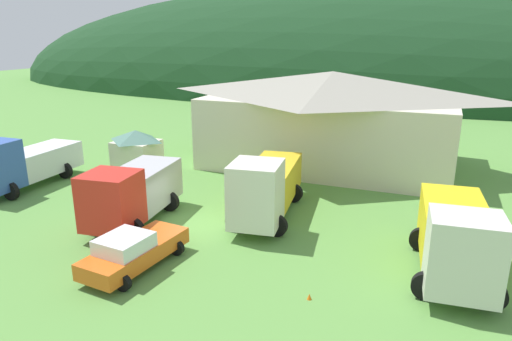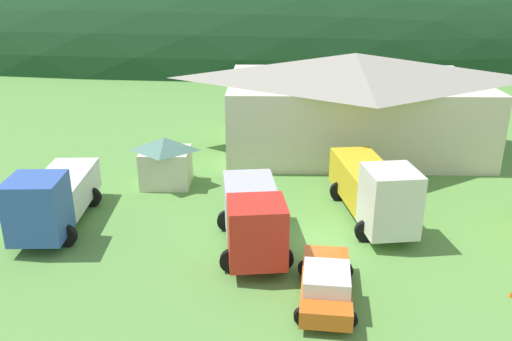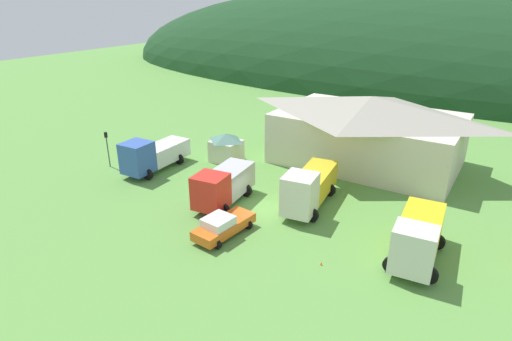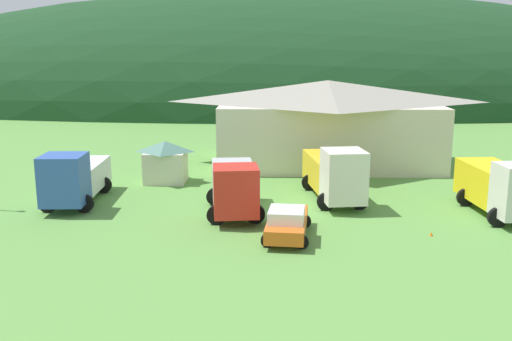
% 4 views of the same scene
% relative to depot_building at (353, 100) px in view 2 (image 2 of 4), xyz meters
% --- Properties ---
extents(ground_plane, '(200.00, 200.00, 0.00)m').
position_rel_depot_building_xyz_m(ground_plane, '(-3.96, -14.71, -3.58)').
color(ground_plane, '#5B9342').
extents(forested_hill_backdrop, '(158.01, 60.00, 37.72)m').
position_rel_depot_building_xyz_m(forested_hill_backdrop, '(-3.96, 53.87, -3.58)').
color(forested_hill_backdrop, '#193D1E').
rests_on(forested_hill_backdrop, ground).
extents(depot_building, '(19.03, 12.29, 6.94)m').
position_rel_depot_building_xyz_m(depot_building, '(0.00, 0.00, 0.00)').
color(depot_building, beige).
rests_on(depot_building, ground).
extents(play_shed_cream, '(3.13, 2.75, 3.03)m').
position_rel_depot_building_xyz_m(play_shed_cream, '(-12.33, -7.57, -2.01)').
color(play_shed_cream, beige).
rests_on(play_shed_cream, ground).
extents(box_truck_blue, '(3.46, 7.70, 3.49)m').
position_rel_depot_building_xyz_m(box_truck_blue, '(-16.94, -13.52, -1.87)').
color(box_truck_blue, '#3356AD').
rests_on(box_truck_blue, ground).
extents(crane_truck_red, '(3.70, 6.88, 3.28)m').
position_rel_depot_building_xyz_m(crane_truck_red, '(-6.82, -15.61, -1.83)').
color(crane_truck_red, red).
rests_on(crane_truck_red, ground).
extents(heavy_rig_striped, '(3.83, 8.45, 3.68)m').
position_rel_depot_building_xyz_m(heavy_rig_striped, '(-0.62, -12.26, -1.78)').
color(heavy_rig_striped, silver).
rests_on(heavy_rig_striped, ground).
extents(service_pickup_orange, '(2.70, 5.19, 1.66)m').
position_rel_depot_building_xyz_m(service_pickup_orange, '(-3.82, -19.67, -2.75)').
color(service_pickup_orange, orange).
rests_on(service_pickup_orange, ground).
extents(traffic_cone_near_pickup, '(0.36, 0.36, 0.48)m').
position_rel_depot_building_xyz_m(traffic_cone_near_pickup, '(3.74, -19.22, -3.58)').
color(traffic_cone_near_pickup, orange).
rests_on(traffic_cone_near_pickup, ground).
extents(traffic_cone_mid_row, '(0.36, 0.36, 0.57)m').
position_rel_depot_building_xyz_m(traffic_cone_mid_row, '(-1.46, -14.26, -3.58)').
color(traffic_cone_mid_row, orange).
rests_on(traffic_cone_mid_row, ground).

